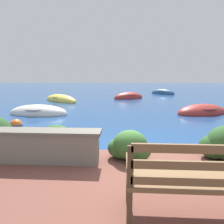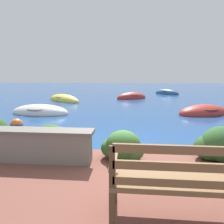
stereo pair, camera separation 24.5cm
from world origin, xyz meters
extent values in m
plane|color=navy|center=(0.00, 0.00, 0.00)|extent=(80.00, 80.00, 0.00)
cube|color=brown|center=(-0.23, -1.75, 0.42)|extent=(0.06, 0.06, 0.40)
cube|color=brown|center=(-0.23, -2.17, 0.42)|extent=(0.06, 0.06, 0.40)
cube|color=brown|center=(0.49, -1.96, 0.65)|extent=(1.49, 0.48, 0.05)
cube|color=brown|center=(0.49, -2.17, 0.75)|extent=(1.42, 0.04, 0.09)
cube|color=brown|center=(0.49, -2.17, 0.93)|extent=(1.42, 0.04, 0.09)
cube|color=brown|center=(0.49, -2.17, 1.10)|extent=(1.42, 0.04, 0.09)
cube|color=brown|center=(-0.23, -2.17, 0.90)|extent=(0.06, 0.04, 0.45)
cube|color=brown|center=(-0.23, -1.96, 0.85)|extent=(0.07, 0.43, 0.05)
cube|color=slate|center=(-1.94, -0.65, 0.49)|extent=(2.38, 0.35, 0.55)
cube|color=#635F56|center=(-1.94, -0.65, 0.80)|extent=(2.50, 0.39, 0.06)
ellipsoid|color=#2D5628|center=(-1.64, -0.33, 0.53)|extent=(0.72, 0.65, 0.61)
ellipsoid|color=#2D5628|center=(-1.84, -0.27, 0.44)|extent=(0.54, 0.49, 0.43)
ellipsoid|color=#2D5628|center=(-1.46, -0.36, 0.42)|extent=(0.51, 0.46, 0.40)
ellipsoid|color=#38662D|center=(-0.17, -0.44, 0.50)|extent=(0.66, 0.60, 0.56)
ellipsoid|color=#38662D|center=(-0.35, -0.39, 0.42)|extent=(0.50, 0.45, 0.40)
ellipsoid|color=#38662D|center=(0.00, -0.48, 0.40)|extent=(0.47, 0.42, 0.37)
ellipsoid|color=#284C23|center=(1.68, -0.37, 0.55)|extent=(0.78, 0.70, 0.66)
ellipsoid|color=#284C23|center=(1.47, -0.31, 0.45)|extent=(0.59, 0.53, 0.47)
ellipsoid|color=silver|center=(-4.23, 4.80, 0.06)|extent=(2.83, 1.41, 0.79)
torus|color=gray|center=(-4.23, 4.80, 0.28)|extent=(1.29, 1.29, 0.07)
cube|color=#846647|center=(-3.82, 4.77, 0.25)|extent=(0.20, 0.96, 0.04)
cube|color=#846647|center=(-4.57, 4.83, 0.25)|extent=(0.20, 0.96, 0.04)
ellipsoid|color=#9E2D28|center=(3.41, 5.41, 0.06)|extent=(2.83, 2.07, 0.80)
torus|color=brown|center=(3.41, 5.41, 0.28)|extent=(1.59, 1.59, 0.07)
cube|color=#846647|center=(3.77, 5.55, 0.25)|extent=(0.47, 0.95, 0.04)
cube|color=#846647|center=(3.11, 5.30, 0.25)|extent=(0.47, 0.95, 0.04)
ellipsoid|color=#DBC64C|center=(-4.64, 9.44, 0.06)|extent=(3.14, 2.85, 0.82)
torus|color=olive|center=(-4.64, 9.44, 0.29)|extent=(1.49, 1.49, 0.07)
cube|color=#846647|center=(-5.01, 9.75, 0.26)|extent=(0.62, 0.72, 0.04)
cube|color=#846647|center=(-4.33, 9.19, 0.26)|extent=(0.62, 0.72, 0.04)
ellipsoid|color=#9E2D28|center=(0.09, 11.26, 0.06)|extent=(2.64, 2.11, 0.86)
torus|color=brown|center=(0.09, 11.26, 0.30)|extent=(1.53, 1.53, 0.07)
cube|color=#846647|center=(0.40, 11.42, 0.27)|extent=(0.52, 0.85, 0.04)
cube|color=#846647|center=(-0.18, 11.12, 0.27)|extent=(0.52, 0.85, 0.04)
ellipsoid|color=#2D517A|center=(3.42, 15.09, 0.06)|extent=(2.40, 2.22, 0.82)
torus|color=#2D4157|center=(3.42, 15.09, 0.29)|extent=(1.33, 1.33, 0.07)
cube|color=#846647|center=(3.15, 15.32, 0.26)|extent=(0.56, 0.64, 0.04)
cube|color=#846647|center=(3.65, 14.90, 0.26)|extent=(0.56, 0.64, 0.04)
sphere|color=orange|center=(-4.07, 2.54, 0.07)|extent=(0.41, 0.41, 0.41)
torus|color=navy|center=(-4.07, 2.54, 0.07)|extent=(0.45, 0.45, 0.05)
camera|label=1|loc=(-0.30, -4.07, 1.82)|focal=32.00mm
camera|label=2|loc=(-0.06, -4.05, 1.82)|focal=32.00mm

